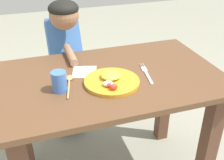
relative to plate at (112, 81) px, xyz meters
The scene contains 7 objects.
dining_table 0.20m from the plate, 78.41° to the left, with size 1.16×0.71×0.74m.
plate is the anchor object (origin of this frame).
fork 0.20m from the plate, ahead, with size 0.06×0.23×0.01m.
spoon 0.21m from the plate, 160.82° to the left, with size 0.07×0.22×0.02m.
drinking_cup 0.25m from the plate, behind, with size 0.07×0.07×0.10m, color #4379DC.
person 0.61m from the plate, 103.39° to the left, with size 0.21×0.49×1.05m.
napkin 0.18m from the plate, 122.90° to the left, with size 0.12×0.13×0.00m, color white.
Camera 1 is at (-0.38, -1.20, 1.43)m, focal length 44.95 mm.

